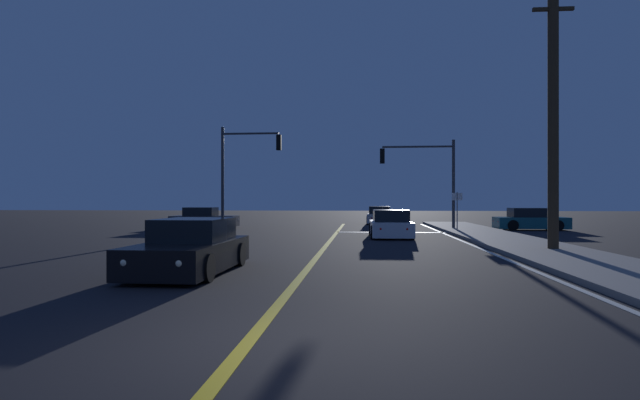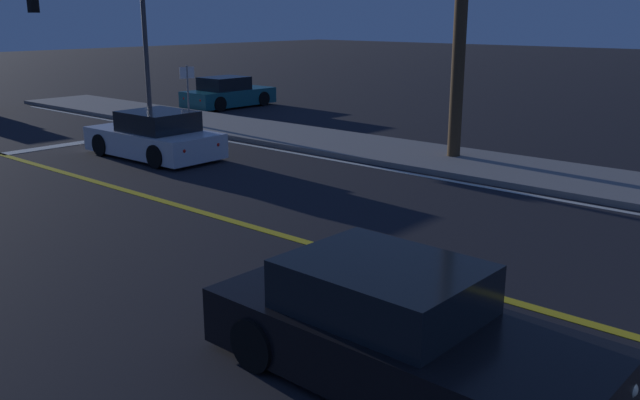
{
  "view_description": "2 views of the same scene",
  "coord_description": "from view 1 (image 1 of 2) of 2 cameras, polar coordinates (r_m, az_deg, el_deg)",
  "views": [
    {
      "loc": [
        1.45,
        -6.01,
        1.81
      ],
      "look_at": [
        -0.99,
        22.54,
        1.82
      ],
      "focal_mm": 28.18,
      "sensor_mm": 36.0,
      "label": 1
    },
    {
      "loc": [
        -8.52,
        2.37,
        3.95
      ],
      "look_at": [
        -0.18,
        9.65,
        0.92
      ],
      "focal_mm": 38.01,
      "sensor_mm": 36.0,
      "label": 2
    }
  ],
  "objects": [
    {
      "name": "street_sign_corner",
      "position": [
        28.22,
        15.31,
        -0.6
      ],
      "size": [
        0.56,
        0.12,
        2.25
      ],
      "color": "slate",
      "rests_on": "ground"
    },
    {
      "name": "stop_bar",
      "position": [
        28.36,
        8.09,
        -3.66
      ],
      "size": [
        6.05,
        0.5,
        0.01
      ],
      "primitive_type": "cube",
      "color": "silver",
      "rests_on": "ground"
    },
    {
      "name": "car_far_approaching_teal",
      "position": [
        32.9,
        22.71,
        -2.15
      ],
      "size": [
        4.19,
        1.91,
        1.34
      ],
      "rotation": [
        0.0,
        0.0,
        -1.57
      ],
      "color": "#195960",
      "rests_on": "ground"
    },
    {
      "name": "utility_pole_right",
      "position": [
        19.22,
        24.96,
        9.58
      ],
      "size": [
        1.63,
        0.36,
        9.76
      ],
      "color": "#42301E",
      "rests_on": "ground"
    },
    {
      "name": "car_distant_tail_white",
      "position": [
        24.6,
        8.01,
        -2.87
      ],
      "size": [
        2.06,
        4.27,
        1.34
      ],
      "rotation": [
        0.0,
        0.0,
        0.02
      ],
      "color": "silver",
      "rests_on": "ground"
    },
    {
      "name": "ground_plane",
      "position": [
        6.45,
        -8.67,
        -16.3
      ],
      "size": [
        160.0,
        160.0,
        0.0
      ],
      "primitive_type": "plane",
      "color": "black"
    },
    {
      "name": "car_parked_curb_black",
      "position": [
        13.0,
        -14.45,
        -5.42
      ],
      "size": [
        2.04,
        4.58,
        1.34
      ],
      "rotation": [
        0.0,
        0.0,
        3.13
      ],
      "color": "black",
      "rests_on": "ground"
    },
    {
      "name": "car_mid_block_silver",
      "position": [
        38.55,
        6.79,
        -1.84
      ],
      "size": [
        2.04,
        4.39,
        1.34
      ],
      "rotation": [
        0.0,
        0.0,
        -0.05
      ],
      "color": "#B2B5BA",
      "rests_on": "ground"
    },
    {
      "name": "traffic_signal_far_left",
      "position": [
        30.09,
        -8.76,
        4.29
      ],
      "size": [
        3.61,
        0.28,
        6.15
      ],
      "color": "#38383D",
      "rests_on": "ground"
    },
    {
      "name": "traffic_signal_near_right",
      "position": [
        30.84,
        11.88,
        3.43
      ],
      "size": [
        4.46,
        0.28,
        5.43
      ],
      "rotation": [
        0.0,
        0.0,
        3.14
      ],
      "color": "#38383D",
      "rests_on": "ground"
    },
    {
      "name": "sidewalk_right",
      "position": [
        19.01,
        24.02,
        -5.25
      ],
      "size": [
        3.2,
        42.73,
        0.15
      ],
      "primitive_type": "cube",
      "color": "gray",
      "rests_on": "ground"
    },
    {
      "name": "lane_line_edge_right",
      "position": [
        18.5,
        18.58,
        -5.61
      ],
      "size": [
        0.16,
        40.36,
        0.01
      ],
      "primitive_type": "cube",
      "color": "silver",
      "rests_on": "ground"
    },
    {
      "name": "car_following_oncoming_charcoal",
      "position": [
        33.69,
        -13.08,
        -2.1
      ],
      "size": [
        4.29,
        1.89,
        1.34
      ],
      "rotation": [
        0.0,
        0.0,
        -1.58
      ],
      "color": "#2D2D33",
      "rests_on": "ground"
    },
    {
      "name": "lane_line_center",
      "position": [
        18.03,
        0.26,
        -5.75
      ],
      "size": [
        0.2,
        40.36,
        0.01
      ],
      "primitive_type": "cube",
      "color": "gold",
      "rests_on": "ground"
    }
  ]
}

